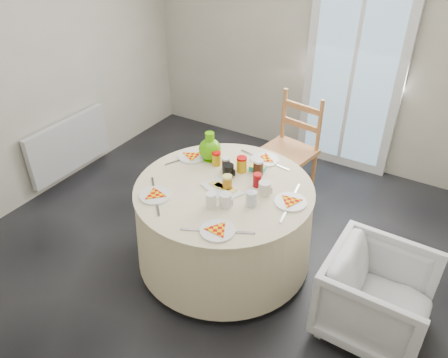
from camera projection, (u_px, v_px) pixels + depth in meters
The scene contains 14 objects.
floor at pixel (219, 251), 3.74m from camera, with size 4.00×4.00×0.00m, color black.
wall_back at pixel (321, 41), 4.45m from camera, with size 4.00×0.02×2.60m, color #BCB5A3.
wall_left at pixel (27, 63), 3.88m from camera, with size 0.02×4.00×2.60m, color #BCB5A3.
glass_door at pixel (354, 73), 4.38m from camera, with size 1.00×0.08×2.10m, color silver.
radiator at pixel (69, 145), 4.51m from camera, with size 0.07×1.00×0.55m, color silver.
table at pixel (224, 224), 3.46m from camera, with size 1.39×1.39×0.70m, color beige.
wooden_chair at pixel (287, 155), 4.17m from camera, with size 0.46×0.44×1.04m, color #B2723E, non-canonical shape.
armchair at pixel (379, 289), 2.87m from camera, with size 0.67×0.63×0.69m, color silver.
place_settings at pixel (224, 182), 3.24m from camera, with size 1.26×1.26×0.02m, color white, non-canonical shape.
jar_cluster at pixel (235, 164), 3.36m from camera, with size 0.48×0.24×0.14m, color #A46224, non-canonical shape.
butter_tub at pixel (258, 164), 3.43m from camera, with size 0.12×0.09×0.05m, color #17AB9B.
green_pitcher at pixel (210, 144), 3.53m from camera, with size 0.18×0.18×0.24m, color #4BAC04, non-canonical shape.
cheese_platter at pixel (222, 185), 3.21m from camera, with size 0.29×0.19×0.04m, color white, non-canonical shape.
mugs_glasses at pixel (241, 181), 3.18m from camera, with size 0.67×0.67×0.12m, color gray, non-canonical shape.
Camera 1 is at (1.47, -2.36, 2.58)m, focal length 35.00 mm.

